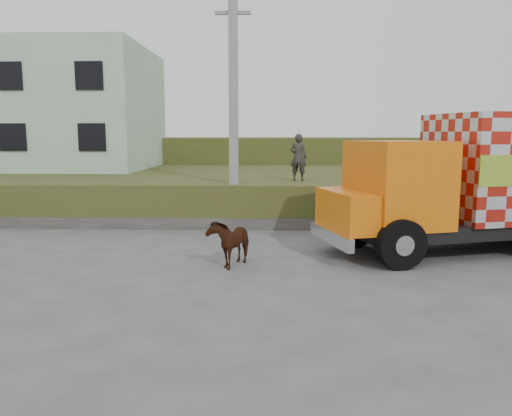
{
  "coord_description": "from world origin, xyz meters",
  "views": [
    {
      "loc": [
        0.33,
        -12.61,
        3.21
      ],
      "look_at": [
        -0.1,
        0.33,
        1.3
      ],
      "focal_mm": 35.0,
      "sensor_mm": 36.0,
      "label": 1
    }
  ],
  "objects_px": {
    "utility_pole": "(234,109)",
    "cargo_truck": "(490,181)",
    "cow": "(230,241)",
    "pedestrian": "(298,157)"
  },
  "relations": [
    {
      "from": "utility_pole",
      "to": "pedestrian",
      "type": "relative_size",
      "value": 4.58
    },
    {
      "from": "cargo_truck",
      "to": "pedestrian",
      "type": "distance_m",
      "value": 6.93
    },
    {
      "from": "utility_pole",
      "to": "cow",
      "type": "bearing_deg",
      "value": -86.75
    },
    {
      "from": "cargo_truck",
      "to": "pedestrian",
      "type": "xyz_separation_m",
      "value": [
        -5.06,
        4.71,
        0.43
      ]
    },
    {
      "from": "utility_pole",
      "to": "cargo_truck",
      "type": "distance_m",
      "value": 8.33
    },
    {
      "from": "utility_pole",
      "to": "cow",
      "type": "distance_m",
      "value": 6.23
    },
    {
      "from": "utility_pole",
      "to": "cargo_truck",
      "type": "relative_size",
      "value": 0.9
    },
    {
      "from": "cow",
      "to": "pedestrian",
      "type": "bearing_deg",
      "value": 94.89
    },
    {
      "from": "cargo_truck",
      "to": "cow",
      "type": "height_order",
      "value": "cargo_truck"
    },
    {
      "from": "utility_pole",
      "to": "pedestrian",
      "type": "height_order",
      "value": "utility_pole"
    }
  ]
}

